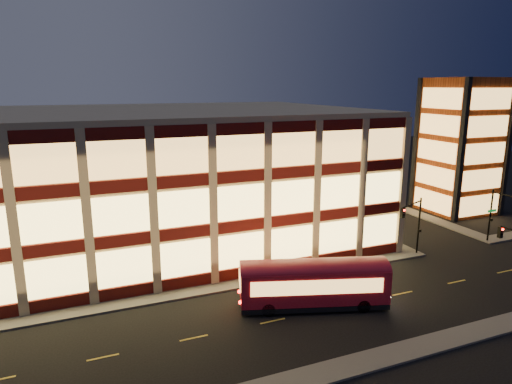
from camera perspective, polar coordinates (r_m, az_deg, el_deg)
name	(u,v)px	position (r m, az deg, el deg)	size (l,w,h in m)	color
ground	(198,297)	(38.93, -7.21, -12.86)	(200.00, 200.00, 0.00)	black
sidewalk_office_south	(160,297)	(39.20, -11.95, -12.74)	(54.00, 2.00, 0.15)	#514F4C
sidewalk_office_east	(329,214)	(62.39, 9.16, -2.73)	(2.00, 30.00, 0.15)	#514F4C
sidewalk_tower_west	(395,206)	(68.67, 17.01, -1.67)	(2.00, 30.00, 0.15)	#514F4C
office_building	(129,176)	(52.03, -15.57, 1.89)	(50.45, 30.45, 14.50)	tan
stair_tower	(460,146)	(67.47, 24.18, 5.22)	(8.60, 8.60, 18.00)	#8C3814
traffic_signal_far	(413,219)	(47.94, 19.08, -3.17)	(3.79, 1.87, 6.00)	black
traffic_signal_right	(503,209)	(55.42, 28.46, -1.91)	(1.20, 4.37, 6.00)	black
trolley_bus	(314,281)	(36.49, 7.21, -10.98)	(11.78, 6.28, 3.88)	#9E081A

